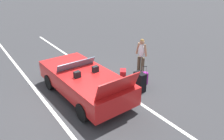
% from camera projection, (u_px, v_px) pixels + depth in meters
% --- Properties ---
extents(ground_plane, '(80.00, 80.00, 0.00)m').
position_uv_depth(ground_plane, '(85.00, 95.00, 8.15)').
color(ground_plane, '#333335').
extents(lot_line_near, '(18.00, 0.12, 0.01)m').
position_uv_depth(lot_line_near, '(113.00, 86.00, 8.84)').
color(lot_line_near, silver).
rests_on(lot_line_near, ground_plane).
extents(lot_line_mid, '(18.00, 0.12, 0.01)m').
position_uv_depth(lot_line_mid, '(49.00, 107.00, 7.41)').
color(lot_line_mid, silver).
rests_on(lot_line_mid, ground_plane).
extents(convertible_car, '(4.23, 1.95, 1.52)m').
position_uv_depth(convertible_car, '(81.00, 79.00, 8.05)').
color(convertible_car, red).
rests_on(convertible_car, ground_plane).
extents(suitcase_large_black, '(0.49, 0.32, 0.74)m').
position_uv_depth(suitcase_large_black, '(140.00, 82.00, 8.35)').
color(suitcase_large_black, black).
rests_on(suitcase_large_black, ground_plane).
extents(suitcase_medium_bright, '(0.46, 0.44, 0.62)m').
position_uv_depth(suitcase_medium_bright, '(123.00, 77.00, 8.87)').
color(suitcase_medium_bright, red).
rests_on(suitcase_medium_bright, ground_plane).
extents(suitcase_small_carryon, '(0.32, 0.39, 0.81)m').
position_uv_depth(suitcase_small_carryon, '(143.00, 78.00, 8.90)').
color(suitcase_small_carryon, '#991E8C').
rests_on(suitcase_small_carryon, ground_plane).
extents(traveler_person, '(0.61, 0.28, 1.65)m').
position_uv_depth(traveler_person, '(141.00, 55.00, 9.45)').
color(traveler_person, '#4C3F2D').
rests_on(traveler_person, ground_plane).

